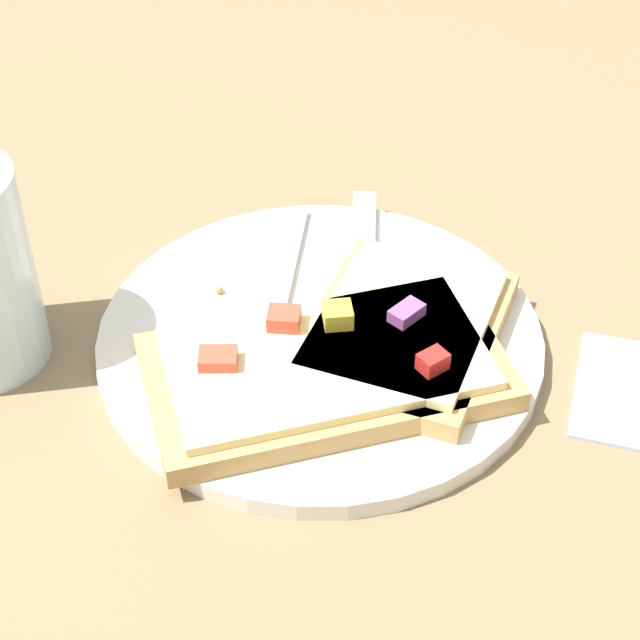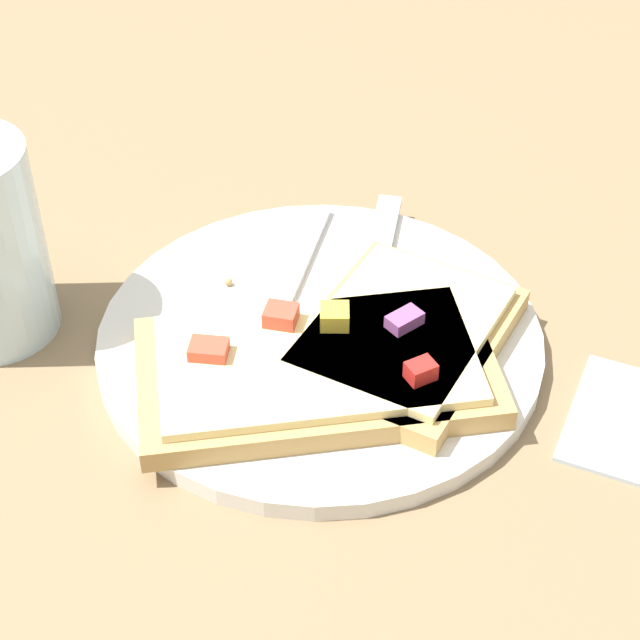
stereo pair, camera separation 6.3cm
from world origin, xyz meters
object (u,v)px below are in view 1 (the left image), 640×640
at_px(plate, 320,339).
at_px(pizza_slice_corner, 403,329).
at_px(fork, 274,320).
at_px(pizza_slice_main, 325,368).
at_px(knife, 369,280).

distance_m(plate, pizza_slice_corner, 0.05).
height_order(fork, pizza_slice_corner, pizza_slice_corner).
bearing_deg(plate, pizza_slice_corner, 7.42).
height_order(plate, pizza_slice_corner, pizza_slice_corner).
distance_m(plate, pizza_slice_main, 0.05).
bearing_deg(pizza_slice_corner, fork, -80.87).
height_order(plate, knife, knife).
distance_m(knife, pizza_slice_corner, 0.06).
relative_size(plate, fork, 1.29).
distance_m(knife, pizza_slice_main, 0.10).
bearing_deg(fork, knife, 130.10).
bearing_deg(fork, plate, 79.42).
relative_size(pizza_slice_main, pizza_slice_corner, 1.54).
height_order(plate, pizza_slice_main, pizza_slice_main).
bearing_deg(knife, plate, -30.52).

